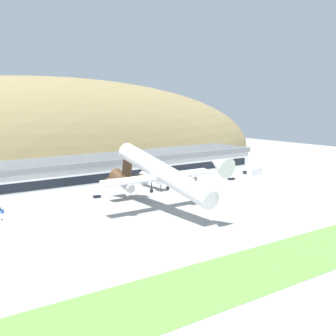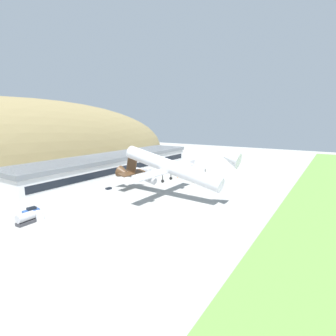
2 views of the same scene
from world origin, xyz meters
name	(u,v)px [view 1 (image 1 of 2)]	position (x,y,z in m)	size (l,w,h in m)	color
ground_plane	(195,211)	(0.00, 0.00, 0.00)	(356.10, 356.10, 0.00)	#9E9E99
grass_strip_foreground	(322,248)	(0.00, -40.86, 0.04)	(320.49, 17.50, 0.08)	#669342
hill_backdrop	(39,164)	(0.09, 114.38, 0.00)	(272.16, 67.33, 81.61)	olive
terminal_building	(128,166)	(8.91, 49.31, 5.77)	(107.86, 21.62, 10.19)	silver
jetway_0	(154,178)	(8.31, 31.63, 3.99)	(3.38, 13.32, 5.43)	silver
cargo_airplane	(161,173)	(-8.63, 4.15, 10.81)	(35.15, 50.74, 15.77)	silver
service_car_1	(231,181)	(38.51, 25.12, 0.65)	(4.38, 2.23, 1.57)	silver
service_car_2	(97,199)	(-16.01, 27.64, 0.66)	(4.04, 2.03, 1.59)	silver
box_truck	(253,172)	(55.56, 30.28, 1.42)	(8.54, 2.56, 2.95)	silver
traffic_cone_0	(207,191)	(20.11, 17.92, 0.28)	(0.52, 0.52, 0.58)	orange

